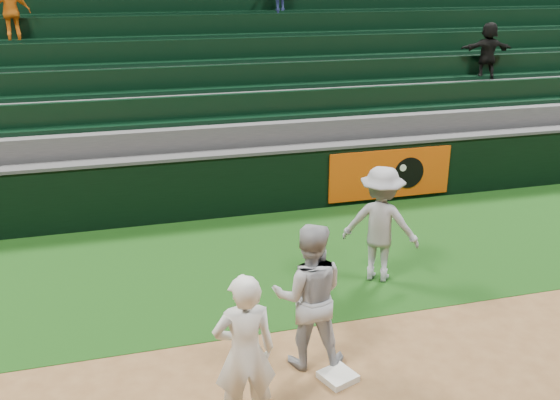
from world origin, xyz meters
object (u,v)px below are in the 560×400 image
object	(u,v)px
baserunner	(309,296)
base_coach	(381,224)
first_base	(338,376)
first_baseman	(245,353)

from	to	relation	value
baserunner	base_coach	distance (m)	2.46
base_coach	baserunner	bearing A→B (deg)	79.30
first_base	first_baseman	distance (m)	1.51
first_baseman	baserunner	size ratio (longest dim) A/B	0.97
first_base	baserunner	world-z (taller)	baserunner
baserunner	base_coach	bearing A→B (deg)	-118.94
baserunner	first_baseman	bearing A→B (deg)	57.43
base_coach	first_baseman	bearing A→B (deg)	78.05
first_base	first_baseman	bearing A→B (deg)	-158.78
baserunner	base_coach	xyz separation A→B (m)	(1.70, 1.78, 0.00)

